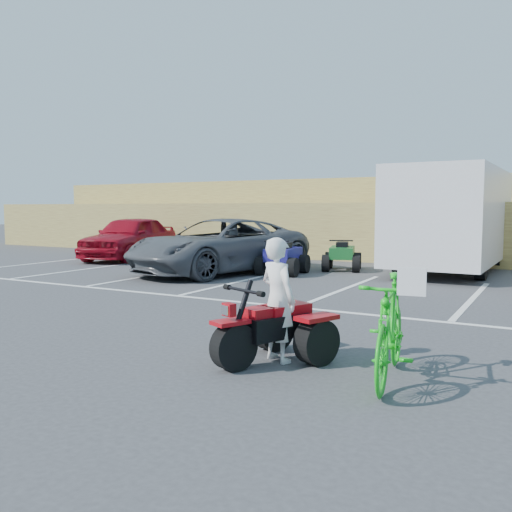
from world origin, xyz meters
The scene contains 11 objects.
ground centered at (0.00, 0.00, 0.00)m, with size 100.00×100.00×0.00m, color #3A3A3C.
parking_stripes centered at (0.87, 4.07, 0.00)m, with size 28.00×5.16×0.01m.
grass_embankment centered at (0.00, 15.48, 1.42)m, with size 40.00×8.50×3.10m.
red_trike_atv centered at (1.20, -0.97, 0.00)m, with size 1.07×1.43×0.93m, color #9F0910, non-canonical shape.
rider centered at (1.26, -0.84, 0.74)m, with size 0.54×0.35×1.48m, color white.
green_dirt_bike centered at (2.63, -0.94, 0.56)m, with size 0.53×1.86×1.12m, color #14BF19.
grey_pickup centered at (-4.14, 6.22, 0.76)m, with size 2.53×5.48×1.52m, color #4A4C52.
red_car centered at (-9.18, 8.14, 0.77)m, with size 1.83×4.54×1.55m, color maroon.
cargo_trailer centered at (1.49, 9.73, 1.57)m, with size 2.63×6.27×2.90m.
quad_atv_blue centered at (-2.43, 6.80, 0.00)m, with size 1.11×1.49×0.97m, color navy, non-canonical shape.
quad_atv_green centered at (-1.34, 8.49, 0.00)m, with size 1.06×1.42×0.93m, color #135620, non-canonical shape.
Camera 1 is at (4.12, -6.51, 1.82)m, focal length 38.00 mm.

